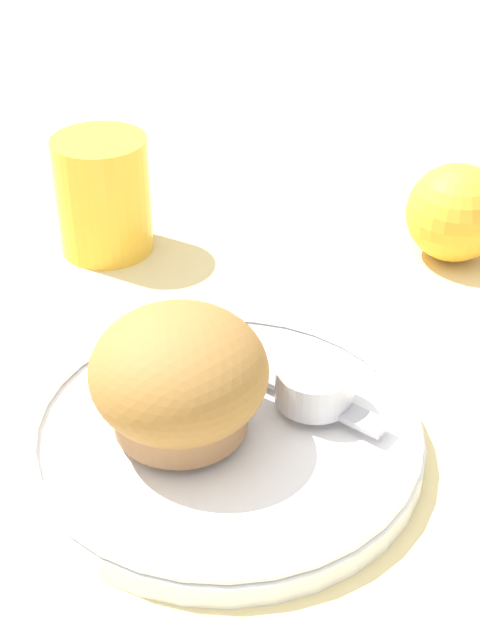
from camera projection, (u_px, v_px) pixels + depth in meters
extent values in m
plane|color=beige|center=(207.00, 435.00, 0.53)|extent=(3.00, 3.00, 0.00)
cylinder|color=white|center=(225.00, 438.00, 0.51)|extent=(0.23, 0.23, 0.01)
torus|color=white|center=(225.00, 425.00, 0.51)|extent=(0.23, 0.23, 0.01)
cylinder|color=#9E7047|center=(180.00, 404.00, 0.50)|extent=(0.08, 0.08, 0.03)
ellipsoid|color=olive|center=(179.00, 372.00, 0.48)|extent=(0.10, 0.10, 0.07)
cylinder|color=silver|center=(315.00, 384.00, 0.52)|extent=(0.05, 0.05, 0.02)
cylinder|color=white|center=(315.00, 372.00, 0.51)|extent=(0.04, 0.04, 0.00)
sphere|color=#4C194C|center=(219.00, 367.00, 0.54)|extent=(0.01, 0.01, 0.01)
sphere|color=#4C194C|center=(241.00, 370.00, 0.54)|extent=(0.01, 0.01, 0.01)
cube|color=#B7B7BC|center=(244.00, 364.00, 0.55)|extent=(0.18, 0.11, 0.00)
sphere|color=#F4A82D|center=(456.00, 213.00, 0.68)|extent=(0.08, 0.08, 0.08)
cylinder|color=gold|center=(103.00, 195.00, 0.69)|extent=(0.07, 0.07, 0.09)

